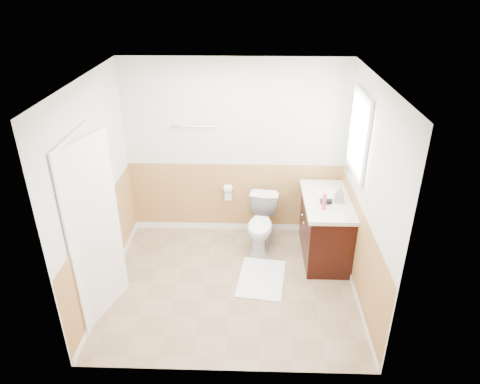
{
  "coord_description": "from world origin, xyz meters",
  "views": [
    {
      "loc": [
        0.24,
        -4.28,
        3.47
      ],
      "look_at": [
        0.1,
        0.25,
        1.15
      ],
      "focal_mm": 32.8,
      "sensor_mm": 36.0,
      "label": 1
    }
  ],
  "objects_px": {
    "bath_mat": "(261,278)",
    "soap_dispenser": "(340,195)",
    "toilet": "(261,224)",
    "vanity_cabinet": "(325,229)",
    "lotion_bottle": "(324,202)"
  },
  "relations": [
    {
      "from": "bath_mat",
      "to": "soap_dispenser",
      "type": "bearing_deg",
      "value": 27.19
    },
    {
      "from": "toilet",
      "to": "vanity_cabinet",
      "type": "distance_m",
      "value": 0.86
    },
    {
      "from": "lotion_bottle",
      "to": "soap_dispenser",
      "type": "xyz_separation_m",
      "value": [
        0.22,
        0.2,
        -0.01
      ]
    },
    {
      "from": "toilet",
      "to": "vanity_cabinet",
      "type": "bearing_deg",
      "value": -3.92
    },
    {
      "from": "vanity_cabinet",
      "to": "lotion_bottle",
      "type": "relative_size",
      "value": 5.0
    },
    {
      "from": "vanity_cabinet",
      "to": "lotion_bottle",
      "type": "bearing_deg",
      "value": -110.18
    },
    {
      "from": "bath_mat",
      "to": "vanity_cabinet",
      "type": "relative_size",
      "value": 0.73
    },
    {
      "from": "bath_mat",
      "to": "toilet",
      "type": "bearing_deg",
      "value": 90.0
    },
    {
      "from": "bath_mat",
      "to": "lotion_bottle",
      "type": "bearing_deg",
      "value": 21.35
    },
    {
      "from": "vanity_cabinet",
      "to": "soap_dispenser",
      "type": "distance_m",
      "value": 0.57
    },
    {
      "from": "toilet",
      "to": "lotion_bottle",
      "type": "bearing_deg",
      "value": -23.32
    },
    {
      "from": "toilet",
      "to": "bath_mat",
      "type": "distance_m",
      "value": 0.81
    },
    {
      "from": "lotion_bottle",
      "to": "toilet",
      "type": "bearing_deg",
      "value": 149.12
    },
    {
      "from": "toilet",
      "to": "bath_mat",
      "type": "bearing_deg",
      "value": -82.43
    },
    {
      "from": "soap_dispenser",
      "to": "bath_mat",
      "type": "bearing_deg",
      "value": -152.81
    }
  ]
}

